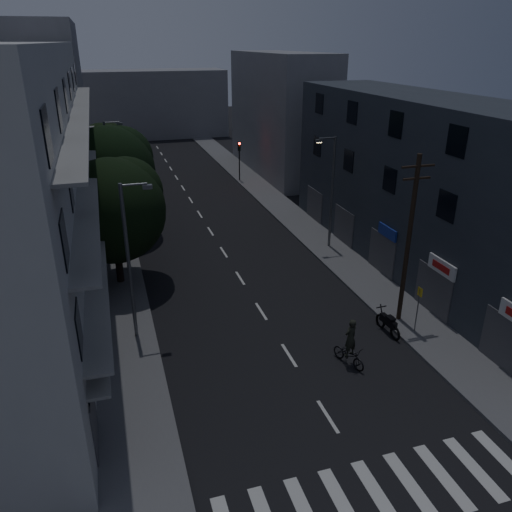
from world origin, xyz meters
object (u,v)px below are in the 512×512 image
cyclist (349,350)px  motorcycle (388,324)px  bus_stop_sign (419,302)px  utility_pole (409,238)px

cyclist → motorcycle: bearing=10.8°
bus_stop_sign → utility_pole: bearing=93.5°
motorcycle → cyclist: cyclist is taller
utility_pole → bus_stop_sign: size_ratio=3.56×
bus_stop_sign → motorcycle: 1.94m
utility_pole → motorcycle: utility_pole is taller
utility_pole → motorcycle: bearing=-143.8°
motorcycle → cyclist: bearing=-152.6°
bus_stop_sign → motorcycle: bearing=158.9°
utility_pole → motorcycle: 4.59m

